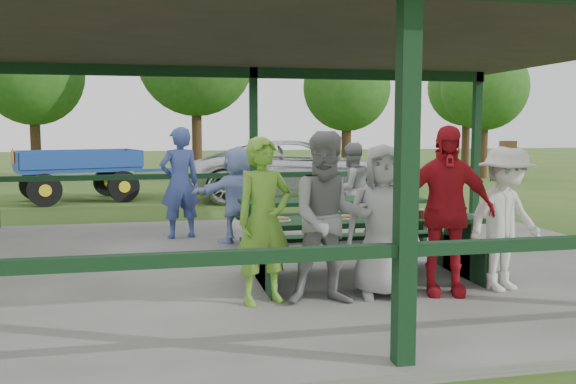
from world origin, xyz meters
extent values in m
plane|color=#33531A|center=(0.00, 0.00, 0.00)|extent=(90.00, 90.00, 0.00)
cube|color=#62625D|center=(0.00, 0.00, 0.05)|extent=(10.00, 8.00, 0.10)
cube|color=black|center=(0.00, -3.80, 1.60)|extent=(0.15, 0.15, 3.00)
cube|color=black|center=(0.00, 3.80, 1.60)|extent=(0.15, 0.15, 3.00)
cube|color=black|center=(4.80, 3.80, 1.60)|extent=(0.15, 0.15, 3.00)
cube|color=black|center=(-2.40, -3.80, 1.00)|extent=(4.65, 0.10, 0.10)
cube|color=black|center=(-2.40, 3.80, 1.00)|extent=(4.65, 0.10, 0.10)
cube|color=black|center=(2.40, 3.80, 1.00)|extent=(4.65, 0.10, 0.10)
cube|color=black|center=(0.00, 3.80, 3.00)|extent=(9.80, 0.15, 0.20)
cube|color=#2C2620|center=(0.00, 0.00, 3.22)|extent=(10.60, 8.60, 0.24)
cube|color=black|center=(0.58, -1.20, 0.82)|extent=(2.85, 0.75, 0.06)
cube|color=black|center=(0.58, -1.75, 0.53)|extent=(2.85, 0.28, 0.05)
cube|color=black|center=(0.58, -0.65, 0.53)|extent=(2.85, 0.28, 0.05)
cube|color=black|center=(-0.67, -1.20, 0.47)|extent=(0.06, 0.70, 0.75)
cube|color=black|center=(1.82, -1.20, 0.47)|extent=(0.06, 0.70, 0.75)
cube|color=black|center=(-0.67, -1.20, 0.33)|extent=(0.06, 1.39, 0.45)
cube|color=black|center=(1.82, -1.20, 0.33)|extent=(0.06, 1.39, 0.45)
cube|color=black|center=(0.75, 0.80, 0.82)|extent=(2.81, 0.75, 0.06)
cube|color=black|center=(0.75, 0.25, 0.53)|extent=(2.81, 0.28, 0.05)
cube|color=black|center=(0.75, 1.35, 0.53)|extent=(2.81, 0.28, 0.05)
cube|color=black|center=(-0.48, 0.80, 0.47)|extent=(0.06, 0.70, 0.75)
cube|color=black|center=(1.97, 0.80, 0.47)|extent=(0.06, 0.70, 0.75)
cube|color=black|center=(-0.48, 0.80, 0.33)|extent=(0.06, 1.39, 0.45)
cube|color=black|center=(1.97, 0.80, 0.33)|extent=(0.06, 1.39, 0.45)
cylinder|color=white|center=(-0.44, -1.20, 0.86)|extent=(0.22, 0.22, 0.01)
torus|color=#A07639|center=(-0.48, -1.22, 0.88)|extent=(0.10, 0.10, 0.03)
torus|color=#A07639|center=(-0.40, -1.22, 0.88)|extent=(0.10, 0.10, 0.03)
torus|color=#A07639|center=(-0.44, -1.16, 0.88)|extent=(0.10, 0.10, 0.03)
cylinder|color=white|center=(0.35, -1.20, 0.86)|extent=(0.22, 0.22, 0.01)
torus|color=#A07639|center=(0.31, -1.22, 0.88)|extent=(0.10, 0.10, 0.03)
torus|color=#A07639|center=(0.39, -1.22, 0.88)|extent=(0.10, 0.10, 0.03)
torus|color=#A07639|center=(0.35, -1.16, 0.88)|extent=(0.10, 0.10, 0.03)
cylinder|color=white|center=(0.97, -1.20, 0.86)|extent=(0.22, 0.22, 0.01)
torus|color=#A07639|center=(0.93, -1.22, 0.88)|extent=(0.10, 0.10, 0.03)
torus|color=#A07639|center=(1.01, -1.22, 0.88)|extent=(0.10, 0.10, 0.03)
torus|color=#A07639|center=(0.97, -1.16, 0.88)|extent=(0.10, 0.10, 0.03)
cylinder|color=white|center=(1.70, -1.20, 0.86)|extent=(0.22, 0.22, 0.01)
torus|color=#A07639|center=(1.66, -1.22, 0.88)|extent=(0.10, 0.10, 0.03)
torus|color=#A07639|center=(1.74, -1.22, 0.88)|extent=(0.10, 0.10, 0.03)
torus|color=#A07639|center=(1.70, -1.16, 0.88)|extent=(0.10, 0.10, 0.03)
cylinder|color=#381E0F|center=(1.02, -1.38, 0.90)|extent=(0.06, 0.06, 0.10)
cylinder|color=#381E0F|center=(1.21, -1.38, 0.90)|extent=(0.06, 0.06, 0.10)
cylinder|color=#381E0F|center=(1.23, -1.38, 0.90)|extent=(0.06, 0.06, 0.10)
cylinder|color=#381E0F|center=(1.39, -1.38, 0.90)|extent=(0.06, 0.06, 0.10)
cylinder|color=#381E0F|center=(1.63, -1.38, 0.90)|extent=(0.06, 0.06, 0.10)
cone|color=white|center=(-0.03, -1.00, 0.90)|extent=(0.09, 0.09, 0.10)
cone|color=white|center=(0.53, -1.00, 0.90)|extent=(0.09, 0.09, 0.10)
cone|color=white|center=(0.66, -1.00, 0.90)|extent=(0.09, 0.09, 0.10)
cone|color=white|center=(1.14, -1.00, 0.90)|extent=(0.09, 0.09, 0.10)
imported|color=#6CA832|center=(-0.78, -1.95, 0.97)|extent=(0.73, 0.59, 1.74)
imported|color=gray|center=(-0.12, -2.11, 1.00)|extent=(0.93, 0.76, 1.80)
imported|color=#97979A|center=(0.51, -1.98, 0.93)|extent=(0.90, 0.67, 1.66)
imported|color=#B11521|center=(1.22, -2.00, 1.03)|extent=(1.17, 0.70, 1.86)
imported|color=silver|center=(1.96, -2.00, 0.92)|extent=(1.18, 0.87, 1.63)
cylinder|color=brown|center=(1.96, -2.00, 1.67)|extent=(0.40, 0.40, 0.02)
cylinder|color=brown|center=(1.96, -2.00, 1.73)|extent=(0.23, 0.23, 0.11)
imported|color=#97B0EA|center=(-0.63, 1.55, 0.87)|extent=(1.50, 0.93, 1.54)
imported|color=#3B4E99|center=(-1.50, 2.11, 1.02)|extent=(0.77, 0.60, 1.85)
imported|color=gray|center=(1.32, 1.65, 0.89)|extent=(0.91, 0.80, 1.59)
imported|color=silver|center=(1.91, 7.97, 0.80)|extent=(6.04, 3.38, 1.60)
cube|color=#1B3F98|center=(-3.93, 8.74, 0.86)|extent=(3.33, 2.36, 0.13)
cube|color=#1B3F98|center=(-3.69, 8.02, 1.13)|extent=(2.88, 0.99, 0.43)
cube|color=#1B3F98|center=(-4.16, 9.45, 1.13)|extent=(2.88, 0.99, 0.43)
cube|color=#1B3F98|center=(-5.36, 8.27, 1.13)|extent=(0.53, 1.45, 0.43)
cube|color=#1B3F98|center=(-2.50, 9.20, 1.13)|extent=(0.53, 1.45, 0.43)
cylinder|color=black|center=(-4.60, 7.67, 0.41)|extent=(0.84, 0.44, 0.82)
cylinder|color=yellow|center=(-4.60, 7.67, 0.41)|extent=(0.36, 0.32, 0.30)
cylinder|color=black|center=(-5.10, 9.20, 0.41)|extent=(0.84, 0.44, 0.82)
cylinder|color=yellow|center=(-5.10, 9.20, 0.41)|extent=(0.36, 0.32, 0.30)
cylinder|color=black|center=(-2.76, 8.27, 0.41)|extent=(0.84, 0.44, 0.82)
cylinder|color=yellow|center=(-2.76, 8.27, 0.41)|extent=(0.36, 0.32, 0.30)
cylinder|color=black|center=(-3.26, 9.80, 0.41)|extent=(0.84, 0.44, 0.82)
cylinder|color=yellow|center=(-3.26, 9.80, 0.41)|extent=(0.36, 0.32, 0.30)
cube|color=#1B3F98|center=(-1.99, 9.37, 0.75)|extent=(1.05, 0.41, 0.09)
cone|color=#F2590C|center=(-5.41, 8.25, 1.24)|extent=(0.15, 0.42, 0.43)
cylinder|color=#302113|center=(-6.18, 15.31, 1.41)|extent=(0.36, 0.36, 2.81)
sphere|color=#215216|center=(-6.18, 15.31, 3.83)|extent=(3.60, 3.60, 3.60)
cylinder|color=#302113|center=(-0.48, 14.17, 1.63)|extent=(0.36, 0.36, 3.26)
sphere|color=#215216|center=(-0.48, 14.17, 4.43)|extent=(4.17, 4.17, 4.17)
cylinder|color=#302113|center=(5.01, 13.69, 1.26)|extent=(0.36, 0.36, 2.52)
sphere|color=#215216|center=(5.01, 13.69, 3.42)|extent=(3.22, 3.22, 3.22)
cylinder|color=#302113|center=(10.40, 13.35, 1.28)|extent=(0.36, 0.36, 2.56)
sphere|color=#215216|center=(10.40, 13.35, 3.48)|extent=(3.27, 3.27, 3.27)
cylinder|color=#302113|center=(12.16, 18.00, 1.41)|extent=(0.36, 0.36, 2.81)
sphere|color=#215216|center=(12.16, 18.00, 3.82)|extent=(3.60, 3.60, 3.60)
camera|label=1|loc=(-1.83, -8.11, 1.93)|focal=38.00mm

